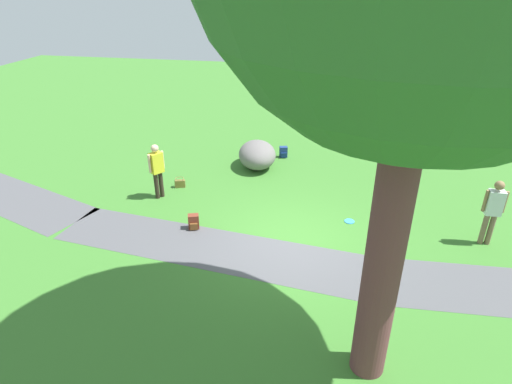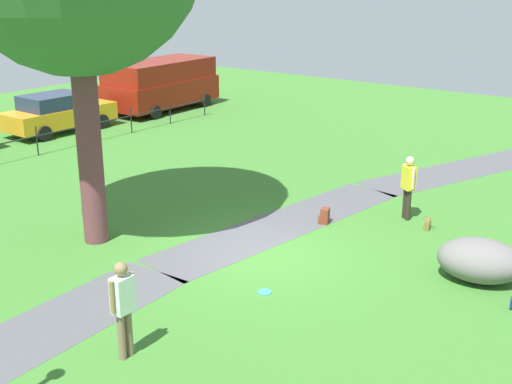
{
  "view_description": "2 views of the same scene",
  "coord_description": "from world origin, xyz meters",
  "px_view_note": "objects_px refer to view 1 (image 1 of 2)",
  "views": [
    {
      "loc": [
        -0.78,
        9.12,
        6.0
      ],
      "look_at": [
        1.01,
        -0.16,
        1.19
      ],
      "focal_mm": 29.93,
      "sensor_mm": 36.0,
      "label": 1
    },
    {
      "loc": [
        -11.07,
        -8.38,
        6.12
      ],
      "look_at": [
        0.32,
        0.37,
        1.37
      ],
      "focal_mm": 46.58,
      "sensor_mm": 36.0,
      "label": 2
    }
  ],
  "objects_px": {
    "lawn_boulder": "(257,155)",
    "frisbee_on_grass": "(349,221)",
    "woman_with_handbag": "(157,167)",
    "man_near_boulder": "(493,208)",
    "handbag_on_grass": "(180,183)",
    "spare_backpack_on_lawn": "(194,222)",
    "backpack_by_boulder": "(283,152)"
  },
  "relations": [
    {
      "from": "lawn_boulder",
      "to": "frisbee_on_grass",
      "type": "height_order",
      "value": "lawn_boulder"
    },
    {
      "from": "lawn_boulder",
      "to": "woman_with_handbag",
      "type": "relative_size",
      "value": 1.19
    },
    {
      "from": "woman_with_handbag",
      "to": "man_near_boulder",
      "type": "xyz_separation_m",
      "value": [
        -8.93,
        0.83,
        0.03
      ]
    },
    {
      "from": "man_near_boulder",
      "to": "handbag_on_grass",
      "type": "height_order",
      "value": "man_near_boulder"
    },
    {
      "from": "woman_with_handbag",
      "to": "handbag_on_grass",
      "type": "distance_m",
      "value": 1.19
    },
    {
      "from": "lawn_boulder",
      "to": "woman_with_handbag",
      "type": "xyz_separation_m",
      "value": [
        2.46,
        2.81,
        0.52
      ]
    },
    {
      "from": "man_near_boulder",
      "to": "frisbee_on_grass",
      "type": "bearing_deg",
      "value": -7.52
    },
    {
      "from": "lawn_boulder",
      "to": "spare_backpack_on_lawn",
      "type": "xyz_separation_m",
      "value": [
        0.89,
        4.33,
        -0.26
      ]
    },
    {
      "from": "backpack_by_boulder",
      "to": "frisbee_on_grass",
      "type": "relative_size",
      "value": 1.47
    },
    {
      "from": "woman_with_handbag",
      "to": "backpack_by_boulder",
      "type": "distance_m",
      "value": 5.11
    },
    {
      "from": "spare_backpack_on_lawn",
      "to": "woman_with_handbag",
      "type": "bearing_deg",
      "value": -44.0
    },
    {
      "from": "handbag_on_grass",
      "to": "spare_backpack_on_lawn",
      "type": "xyz_separation_m",
      "value": [
        -1.21,
        2.28,
        0.05
      ]
    },
    {
      "from": "handbag_on_grass",
      "to": "backpack_by_boulder",
      "type": "xyz_separation_m",
      "value": [
        -2.88,
        -3.11,
        0.05
      ]
    },
    {
      "from": "handbag_on_grass",
      "to": "frisbee_on_grass",
      "type": "height_order",
      "value": "handbag_on_grass"
    },
    {
      "from": "backpack_by_boulder",
      "to": "handbag_on_grass",
      "type": "bearing_deg",
      "value": 47.21
    },
    {
      "from": "man_near_boulder",
      "to": "spare_backpack_on_lawn",
      "type": "distance_m",
      "value": 7.43
    },
    {
      "from": "backpack_by_boulder",
      "to": "frisbee_on_grass",
      "type": "distance_m",
      "value": 4.89
    },
    {
      "from": "man_near_boulder",
      "to": "frisbee_on_grass",
      "type": "distance_m",
      "value": 3.47
    },
    {
      "from": "woman_with_handbag",
      "to": "man_near_boulder",
      "type": "distance_m",
      "value": 8.97
    },
    {
      "from": "handbag_on_grass",
      "to": "backpack_by_boulder",
      "type": "height_order",
      "value": "backpack_by_boulder"
    },
    {
      "from": "lawn_boulder",
      "to": "frisbee_on_grass",
      "type": "relative_size",
      "value": 7.38
    },
    {
      "from": "backpack_by_boulder",
      "to": "spare_backpack_on_lawn",
      "type": "height_order",
      "value": "same"
    },
    {
      "from": "woman_with_handbag",
      "to": "frisbee_on_grass",
      "type": "relative_size",
      "value": 6.21
    },
    {
      "from": "lawn_boulder",
      "to": "frisbee_on_grass",
      "type": "xyz_separation_m",
      "value": [
        -3.17,
        3.2,
        -0.44
      ]
    },
    {
      "from": "woman_with_handbag",
      "to": "spare_backpack_on_lawn",
      "type": "xyz_separation_m",
      "value": [
        -1.57,
        1.52,
        -0.78
      ]
    },
    {
      "from": "lawn_boulder",
      "to": "woman_with_handbag",
      "type": "height_order",
      "value": "woman_with_handbag"
    },
    {
      "from": "lawn_boulder",
      "to": "woman_with_handbag",
      "type": "bearing_deg",
      "value": 48.8
    },
    {
      "from": "handbag_on_grass",
      "to": "backpack_by_boulder",
      "type": "relative_size",
      "value": 0.85
    },
    {
      "from": "woman_with_handbag",
      "to": "man_near_boulder",
      "type": "bearing_deg",
      "value": 174.69
    },
    {
      "from": "spare_backpack_on_lawn",
      "to": "frisbee_on_grass",
      "type": "distance_m",
      "value": 4.22
    },
    {
      "from": "handbag_on_grass",
      "to": "man_near_boulder",
      "type": "bearing_deg",
      "value": 169.49
    },
    {
      "from": "handbag_on_grass",
      "to": "frisbee_on_grass",
      "type": "distance_m",
      "value": 5.39
    }
  ]
}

